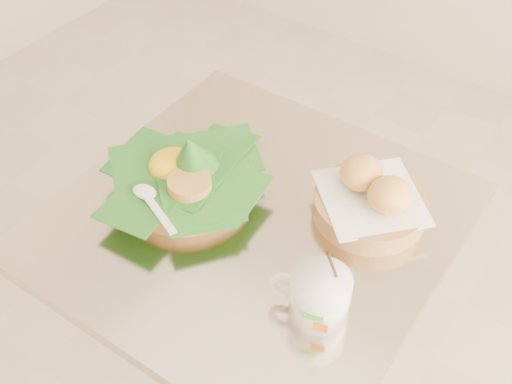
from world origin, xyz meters
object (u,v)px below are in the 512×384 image
Objects in this scene: bread_basket at (371,199)px; coffee_mug at (318,294)px; cafe_table at (253,288)px; rice_basket at (186,175)px.

coffee_mug is (0.04, -0.24, 0.01)m from bread_basket.
cafe_table is 2.43× the size of rice_basket.
rice_basket is 0.37m from coffee_mug.
rice_basket is 1.82× the size of coffee_mug.
bread_basket is 1.50× the size of coffee_mug.
cafe_table is 2.96× the size of bread_basket.
rice_basket is 1.22× the size of bread_basket.
rice_basket is (-0.15, -0.02, 0.26)m from cafe_table.
cafe_table is 0.34m from bread_basket.
coffee_mug reaches higher than cafe_table.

